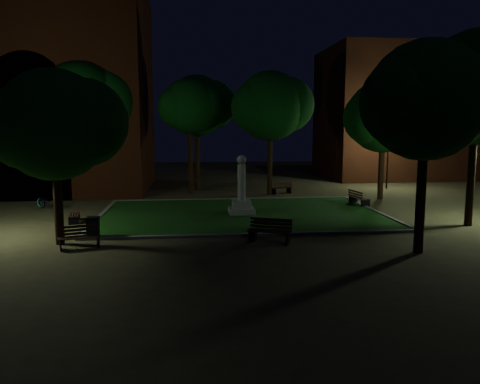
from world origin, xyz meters
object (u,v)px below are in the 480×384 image
(bench_left_side, at_px, (75,215))
(bicycle, at_px, (49,201))
(bench_near_left, at_px, (270,231))
(bench_right_side, at_px, (358,199))
(monument, at_px, (241,197))
(bench_near_right, at_px, (272,232))
(trash_bin, at_px, (93,228))
(bench_west_near, at_px, (79,238))
(bench_far_side, at_px, (282,188))

(bench_left_side, bearing_deg, bicycle, -159.76)
(bench_near_left, height_order, bench_right_side, bench_near_left)
(monument, distance_m, bench_near_left, 6.35)
(bench_near_right, distance_m, trash_bin, 7.72)
(bench_west_near, height_order, bicycle, bicycle)
(bench_west_near, height_order, bench_right_side, bench_right_side)
(monument, height_order, bench_near_right, monument)
(monument, relative_size, bench_far_side, 2.00)
(bench_far_side, relative_size, trash_bin, 1.69)
(bench_west_near, relative_size, bench_left_side, 1.15)
(bench_west_near, height_order, trash_bin, trash_bin)
(bench_near_left, distance_m, bench_near_right, 0.20)
(bench_far_side, bearing_deg, bicycle, -6.54)
(bench_near_right, distance_m, bicycle, 14.84)
(bench_left_side, distance_m, trash_bin, 4.03)
(bench_near_left, xyz_separation_m, bench_far_side, (3.22, 13.84, -0.07))
(bench_left_side, bearing_deg, bench_near_left, 50.26)
(trash_bin, bearing_deg, monument, 34.96)
(trash_bin, bearing_deg, bench_right_side, 25.87)
(bench_far_side, height_order, bicycle, bicycle)
(monument, distance_m, bench_right_side, 7.72)
(bench_left_side, xyz_separation_m, trash_bin, (1.62, -3.69, 0.11))
(bench_far_side, bearing_deg, trash_bin, 25.54)
(monument, distance_m, bench_far_side, 8.43)
(bench_near_left, xyz_separation_m, bench_west_near, (-7.72, -0.11, -0.05))
(bench_far_side, distance_m, bicycle, 15.48)
(bench_left_side, xyz_separation_m, bench_far_side, (12.33, 8.72, 0.02))
(bench_near_right, bearing_deg, bench_near_left, -108.90)
(bench_west_near, distance_m, bench_far_side, 17.73)
(bench_far_side, bearing_deg, monument, 40.00)
(bench_west_near, xyz_separation_m, bicycle, (-3.85, 9.39, 0.07))
(bench_far_side, xyz_separation_m, trash_bin, (-10.71, -12.42, 0.09))
(monument, height_order, bench_right_side, monument)
(bench_left_side, bearing_deg, bench_far_side, 114.89)
(trash_bin, bearing_deg, bench_west_near, -98.61)
(bench_west_near, bearing_deg, bench_near_right, -15.02)
(bench_near_left, bearing_deg, trash_bin, -168.15)
(bench_near_right, relative_size, bench_far_side, 1.08)
(monument, xyz_separation_m, bench_west_near, (-7.21, -6.42, -0.54))
(bicycle, bearing_deg, bench_west_near, -131.09)
(bench_right_side, height_order, trash_bin, trash_bin)
(trash_bin, bearing_deg, bicycle, 117.49)
(bench_near_right, height_order, bicycle, bicycle)
(bench_right_side, bearing_deg, monument, 97.08)
(monument, height_order, bench_near_left, monument)
(bench_west_near, xyz_separation_m, bench_right_side, (14.62, 8.51, 0.02))
(bench_near_left, relative_size, bench_far_side, 1.19)
(monument, relative_size, bicycle, 1.73)
(bench_far_side, distance_m, trash_bin, 16.39)
(monument, bearing_deg, trash_bin, -145.04)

